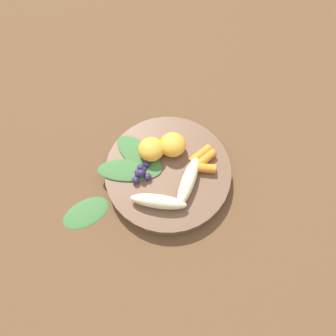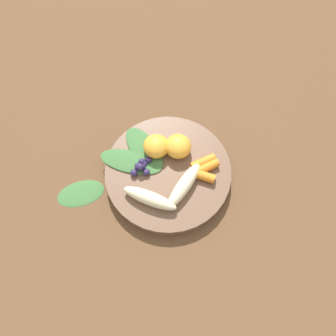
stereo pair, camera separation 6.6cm
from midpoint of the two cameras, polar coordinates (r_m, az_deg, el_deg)
ground_plane at (r=0.69m, az=2.71°, el=-1.57°), size 2.40×2.40×0.00m
bowl at (r=0.68m, az=2.76°, el=-1.13°), size 0.26×0.26×0.03m
banana_peeled_left at (r=0.64m, az=5.72°, el=-3.34°), size 0.05×0.11×0.03m
banana_peeled_right at (r=0.63m, az=-0.20°, el=-5.63°), size 0.11×0.07×0.03m
orange_segment_near at (r=0.67m, az=0.72°, el=3.51°), size 0.05×0.05×0.04m
orange_segment_far at (r=0.67m, az=4.56°, el=3.50°), size 0.05×0.05×0.04m
carrot_front at (r=0.66m, az=8.99°, el=-1.66°), size 0.05×0.04×0.02m
carrot_mid_left at (r=0.67m, az=9.33°, el=-0.30°), size 0.04×0.06×0.02m
carrot_mid_right at (r=0.67m, az=8.90°, el=0.72°), size 0.04×0.06×0.02m
blueberry_pile at (r=0.66m, az=-1.75°, el=-0.14°), size 0.04×0.06×0.03m
kale_leaf_left at (r=0.69m, az=-1.41°, el=3.06°), size 0.13×0.08×0.00m
kale_leaf_right at (r=0.67m, az=-3.71°, el=0.82°), size 0.14×0.11×0.00m
kale_leaf_stray at (r=0.69m, az=-12.35°, el=-4.60°), size 0.10×0.11×0.01m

